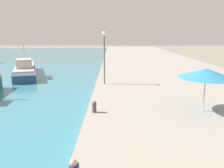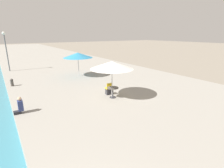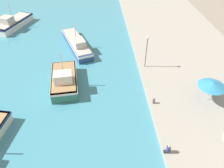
{
  "view_description": "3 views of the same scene",
  "coord_description": "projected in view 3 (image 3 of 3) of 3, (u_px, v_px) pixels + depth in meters",
  "views": [
    {
      "loc": [
        1.46,
        3.37,
        4.88
      ],
      "look_at": [
        1.5,
        18.75,
        1.36
      ],
      "focal_mm": 35.0,
      "sensor_mm": 36.0,
      "label": 1
    },
    {
      "loc": [
        -0.33,
        -1.66,
        4.91
      ],
      "look_at": [
        6.04,
        7.96,
        1.56
      ],
      "focal_mm": 28.0,
      "sensor_mm": 36.0,
      "label": 2
    },
    {
      "loc": [
        -5.32,
        -2.25,
        17.54
      ],
      "look_at": [
        -4.0,
        18.0,
        1.16
      ],
      "focal_mm": 35.0,
      "sensor_mm": 36.0,
      "label": 3
    }
  ],
  "objects": [
    {
      "name": "lamppost",
      "position": [
        147.0,
        46.0,
        28.13
      ],
      "size": [
        0.36,
        0.36,
        4.56
      ],
      "color": "#565B60",
      "rests_on": "quay_promenade"
    },
    {
      "name": "person_at_quay",
      "position": [
        168.0,
        149.0,
        19.23
      ],
      "size": [
        0.52,
        0.36,
        0.96
      ],
      "color": "#232328",
      "rests_on": "quay_promenade"
    },
    {
      "name": "fishing_boat_far",
      "position": [
        77.0,
        43.0,
        34.72
      ],
      "size": [
        5.65,
        10.49,
        3.78
      ],
      "rotation": [
        0.0,
        0.0,
        0.34
      ],
      "color": "navy",
      "rests_on": "water_basin"
    },
    {
      "name": "fishing_boat_distant",
      "position": [
        13.0,
        23.0,
        40.61
      ],
      "size": [
        5.81,
        8.93,
        4.44
      ],
      "rotation": [
        0.0,
        0.0,
        -0.38
      ],
      "color": "white",
      "rests_on": "water_basin"
    },
    {
      "name": "cafe_umbrella_white",
      "position": [
        213.0,
        84.0,
        23.46
      ],
      "size": [
        3.0,
        3.0,
        2.48
      ],
      "color": "#B7B7B7",
      "rests_on": "quay_promenade"
    },
    {
      "name": "quay_promenade",
      "position": [
        168.0,
        23.0,
        41.99
      ],
      "size": [
        16.0,
        90.0,
        0.56
      ],
      "color": "gray",
      "rests_on": "ground_plane"
    },
    {
      "name": "mooring_bollard",
      "position": [
        154.0,
        101.0,
        24.18
      ],
      "size": [
        0.26,
        0.26,
        0.65
      ],
      "color": "#4C4742",
      "rests_on": "quay_promenade"
    },
    {
      "name": "fishing_boat_mid",
      "position": [
        64.0,
        80.0,
        27.06
      ],
      "size": [
        3.77,
        7.08,
        4.7
      ],
      "rotation": [
        0.0,
        0.0,
        0.11
      ],
      "color": "#33705B",
      "rests_on": "water_basin"
    }
  ]
}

